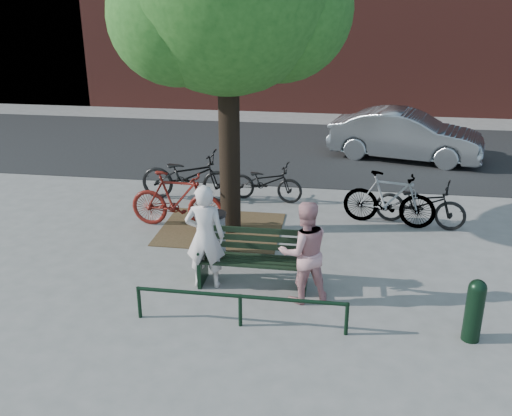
% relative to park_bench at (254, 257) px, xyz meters
% --- Properties ---
extents(ground, '(90.00, 90.00, 0.00)m').
position_rel_park_bench_xyz_m(ground, '(0.00, -0.08, -0.48)').
color(ground, gray).
rests_on(ground, ground).
extents(dirt_pit, '(2.40, 2.00, 0.02)m').
position_rel_park_bench_xyz_m(dirt_pit, '(-1.00, 2.12, -0.47)').
color(dirt_pit, brown).
rests_on(dirt_pit, ground).
extents(road, '(40.00, 7.00, 0.01)m').
position_rel_park_bench_xyz_m(road, '(0.00, 8.42, -0.47)').
color(road, black).
rests_on(road, ground).
extents(park_bench, '(1.74, 0.54, 0.97)m').
position_rel_park_bench_xyz_m(park_bench, '(0.00, 0.00, 0.00)').
color(park_bench, black).
rests_on(park_bench, ground).
extents(guard_railing, '(3.06, 0.06, 0.51)m').
position_rel_park_bench_xyz_m(guard_railing, '(0.00, -1.28, -0.08)').
color(guard_railing, black).
rests_on(guard_railing, ground).
extents(person_left, '(0.66, 0.45, 1.73)m').
position_rel_park_bench_xyz_m(person_left, '(-0.76, -0.18, 0.39)').
color(person_left, beige).
rests_on(person_left, ground).
extents(person_right, '(0.96, 0.85, 1.62)m').
position_rel_park_bench_xyz_m(person_right, '(0.83, -0.39, 0.33)').
color(person_right, '#C5878A').
rests_on(person_right, ground).
extents(bollard, '(0.25, 0.25, 0.92)m').
position_rel_park_bench_xyz_m(bollard, '(3.20, -1.14, 0.01)').
color(bollard, black).
rests_on(bollard, ground).
extents(litter_bin, '(0.41, 0.41, 0.83)m').
position_rel_park_bench_xyz_m(litter_bin, '(-0.85, 0.92, -0.06)').
color(litter_bin, gray).
rests_on(litter_bin, ground).
extents(bicycle_a, '(2.20, 0.84, 1.14)m').
position_rel_park_bench_xyz_m(bicycle_a, '(-2.10, 3.71, 0.09)').
color(bicycle_a, black).
rests_on(bicycle_a, ground).
extents(bicycle_b, '(1.97, 0.67, 1.17)m').
position_rel_park_bench_xyz_m(bicycle_b, '(-1.89, 2.12, 0.10)').
color(bicycle_b, '#5B120D').
rests_on(bicycle_b, ground).
extents(bicycle_c, '(1.76, 0.82, 0.89)m').
position_rel_park_bench_xyz_m(bicycle_c, '(-0.34, 3.92, -0.03)').
color(bicycle_c, black).
rests_on(bicycle_c, ground).
extents(bicycle_d, '(1.93, 0.90, 1.12)m').
position_rel_park_bench_xyz_m(bicycle_d, '(2.32, 2.89, 0.08)').
color(bicycle_d, gray).
rests_on(bicycle_d, ground).
extents(bicycle_e, '(1.91, 1.09, 0.95)m').
position_rel_park_bench_xyz_m(bicycle_e, '(2.95, 2.95, -0.00)').
color(bicycle_e, black).
rests_on(bicycle_e, ground).
extents(parked_car, '(4.42, 2.43, 1.38)m').
position_rel_park_bench_xyz_m(parked_car, '(3.09, 7.88, 0.21)').
color(parked_car, gray).
rests_on(parked_car, ground).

